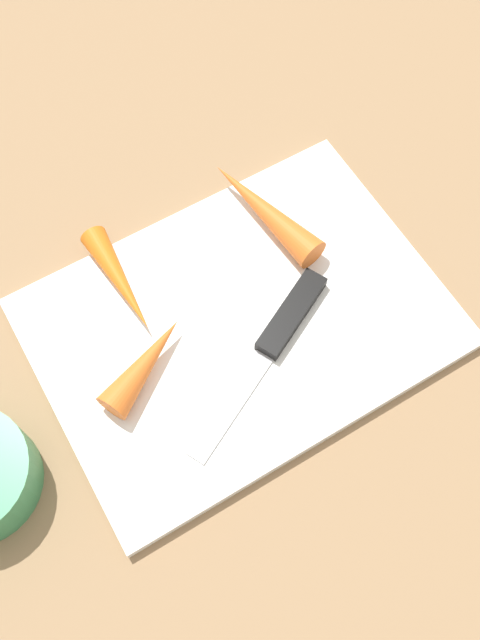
# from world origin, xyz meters

# --- Properties ---
(ground_plane) EXTENTS (1.40, 1.40, 0.00)m
(ground_plane) POSITION_xyz_m (0.00, 0.00, 0.00)
(ground_plane) COLOR #8C6D4C
(cutting_board) EXTENTS (0.36, 0.26, 0.01)m
(cutting_board) POSITION_xyz_m (0.00, 0.00, 0.01)
(cutting_board) COLOR white
(cutting_board) RESTS_ON ground_plane
(knife) EXTENTS (0.19, 0.11, 0.01)m
(knife) POSITION_xyz_m (0.03, -0.03, 0.02)
(knife) COLOR #B7B7BC
(knife) RESTS_ON cutting_board
(carrot_shortest) EXTENTS (0.10, 0.07, 0.03)m
(carrot_shortest) POSITION_xyz_m (-0.09, -0.00, 0.03)
(carrot_shortest) COLOR orange
(carrot_shortest) RESTS_ON cutting_board
(carrot_medium) EXTENTS (0.03, 0.11, 0.03)m
(carrot_medium) POSITION_xyz_m (-0.08, 0.08, 0.02)
(carrot_medium) COLOR orange
(carrot_medium) RESTS_ON cutting_board
(carrot_longest) EXTENTS (0.06, 0.14, 0.03)m
(carrot_longest) POSITION_xyz_m (0.07, 0.08, 0.03)
(carrot_longest) COLOR orange
(carrot_longest) RESTS_ON cutting_board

